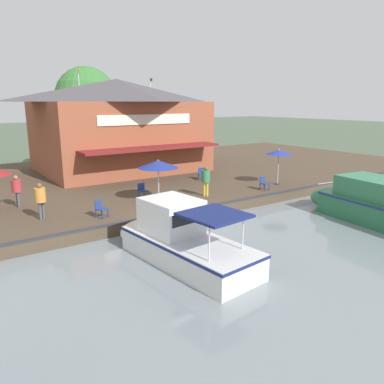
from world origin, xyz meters
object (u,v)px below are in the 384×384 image
cafe_chair_beside_entrance (142,190)px  cafe_chair_under_first_umbrella (264,183)px  waterfront_restaurant (119,124)px  tree_upstream_bank (85,99)px  person_near_entrance (206,177)px  person_mid_patio (40,197)px  tree_downstream_bank (116,120)px  patio_umbrella_near_quay_edge (279,152)px  cafe_chair_facing_river (100,208)px  motorboat_distant_upstream (176,239)px  patio_umbrella_mid_patio_right (158,164)px  cafe_chair_back_row_seat (201,173)px  person_at_quay_edge (17,187)px

cafe_chair_beside_entrance → cafe_chair_under_first_umbrella: same height
waterfront_restaurant → tree_upstream_bank: tree_upstream_bank is taller
cafe_chair_under_first_umbrella → person_near_entrance: 4.10m
cafe_chair_under_first_umbrella → person_mid_patio: 13.15m
person_near_entrance → person_mid_patio: bearing=-94.9°
person_mid_patio → person_near_entrance: bearing=85.1°
waterfront_restaurant → tree_downstream_bank: 3.26m
patio_umbrella_near_quay_edge → waterfront_restaurant: bearing=-151.6°
patio_umbrella_near_quay_edge → cafe_chair_facing_river: size_ratio=2.80×
cafe_chair_facing_river → cafe_chair_under_first_umbrella: same height
waterfront_restaurant → motorboat_distant_upstream: 18.24m
waterfront_restaurant → tree_downstream_bank: bearing=160.8°
patio_umbrella_mid_patio_right → cafe_chair_facing_river: size_ratio=2.77×
person_mid_patio → motorboat_distant_upstream: size_ratio=0.25×
patio_umbrella_mid_patio_right → cafe_chair_under_first_umbrella: patio_umbrella_mid_patio_right is taller
tree_upstream_bank → patio_umbrella_near_quay_edge: bearing=28.6°
cafe_chair_back_row_seat → cafe_chair_under_first_umbrella: 5.02m
waterfront_restaurant → cafe_chair_back_row_seat: 8.62m
patio_umbrella_near_quay_edge → cafe_chair_facing_river: patio_umbrella_near_quay_edge is taller
cafe_chair_under_first_umbrella → waterfront_restaurant: bearing=-160.8°
motorboat_distant_upstream → tree_downstream_bank: size_ratio=1.26×
person_mid_patio → tree_upstream_bank: bearing=152.3°
cafe_chair_under_first_umbrella → motorboat_distant_upstream: size_ratio=0.12×
cafe_chair_facing_river → cafe_chair_beside_entrance: same height
patio_umbrella_near_quay_edge → cafe_chair_back_row_seat: patio_umbrella_near_quay_edge is taller
patio_umbrella_mid_patio_right → person_near_entrance: patio_umbrella_mid_patio_right is taller
cafe_chair_beside_entrance → person_near_entrance: 3.77m
cafe_chair_under_first_umbrella → person_at_quay_edge: bearing=-108.3°
cafe_chair_beside_entrance → person_near_entrance: size_ratio=0.48×
patio_umbrella_near_quay_edge → patio_umbrella_mid_patio_right: bearing=-94.0°
cafe_chair_beside_entrance → tree_upstream_bank: 13.73m
patio_umbrella_mid_patio_right → tree_upstream_bank: 14.35m
patio_umbrella_mid_patio_right → tree_downstream_bank: bearing=165.5°
person_at_quay_edge → cafe_chair_facing_river: bearing=34.9°
cafe_chair_back_row_seat → person_mid_patio: 12.15m
waterfront_restaurant → patio_umbrella_near_quay_edge: waterfront_restaurant is taller
cafe_chair_back_row_seat → tree_downstream_bank: (-10.53, -1.85, 3.37)m
patio_umbrella_mid_patio_right → person_mid_patio: 6.28m
tree_downstream_bank → patio_umbrella_near_quay_edge: bearing=19.5°
person_mid_patio → tree_upstream_bank: tree_upstream_bank is taller
cafe_chair_beside_entrance → cafe_chair_back_row_seat: (-2.30, 5.89, 0.00)m
cafe_chair_under_first_umbrella → cafe_chair_beside_entrance: bearing=-109.3°
motorboat_distant_upstream → cafe_chair_facing_river: bearing=-168.2°
tree_downstream_bank → tree_upstream_bank: size_ratio=0.67×
cafe_chair_beside_entrance → person_mid_patio: size_ratio=0.48×
patio_umbrella_near_quay_edge → motorboat_distant_upstream: (5.53, -11.56, -1.90)m
cafe_chair_facing_river → cafe_chair_back_row_seat: size_ratio=1.00×
person_near_entrance → tree_upstream_bank: bearing=-172.4°
waterfront_restaurant → cafe_chair_facing_river: bearing=-27.9°
cafe_chair_beside_entrance → person_at_quay_edge: size_ratio=0.50×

